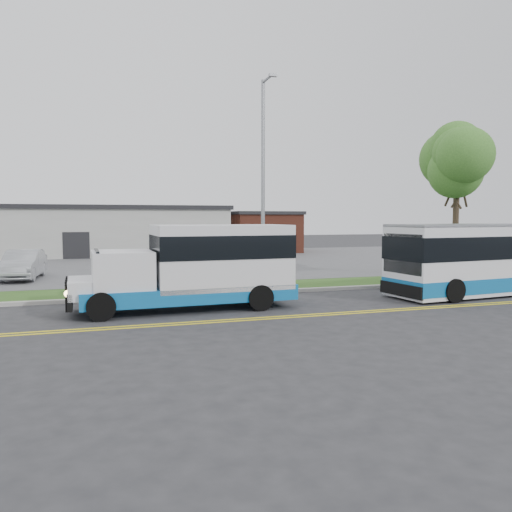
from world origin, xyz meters
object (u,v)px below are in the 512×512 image
object	(u,v)px
shuttle_bus	(200,264)
transit_bus	(501,258)
streetlight_near	(263,176)
parked_car_a	(23,265)
tree_east	(457,163)

from	to	relation	value
shuttle_bus	transit_bus	world-z (taller)	transit_bus
streetlight_near	parked_car_a	distance (m)	13.53
streetlight_near	transit_bus	xyz separation A→B (m)	(9.50, -4.53, -3.69)
streetlight_near	shuttle_bus	distance (m)	6.77
streetlight_near	parked_car_a	world-z (taller)	streetlight_near
tree_east	parked_car_a	xyz separation A→B (m)	(-22.14, 6.05, -5.34)
tree_east	transit_bus	world-z (taller)	tree_east
tree_east	parked_car_a	distance (m)	23.57
tree_east	transit_bus	size ratio (longest dim) A/B	0.75
shuttle_bus	transit_bus	distance (m)	13.34
tree_east	streetlight_near	world-z (taller)	streetlight_near
streetlight_near	shuttle_bus	size ratio (longest dim) A/B	1.18
transit_bus	parked_car_a	size ratio (longest dim) A/B	2.40
tree_east	transit_bus	xyz separation A→B (m)	(-1.50, -4.80, -4.67)
transit_bus	parked_car_a	xyz separation A→B (m)	(-20.64, 10.85, -0.67)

